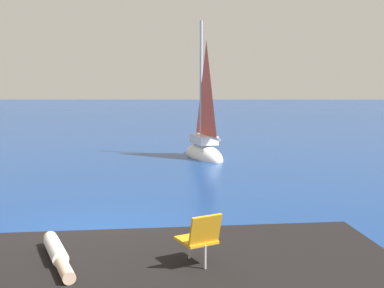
# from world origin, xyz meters

# --- Properties ---
(ground_plane) EXTENTS (160.00, 160.00, 0.00)m
(ground_plane) POSITION_xyz_m (0.00, 0.00, 0.00)
(ground_plane) COLOR navy
(shore_ledge) EXTENTS (8.31, 4.48, 0.64)m
(shore_ledge) POSITION_xyz_m (1.32, -3.40, 0.32)
(shore_ledge) COLOR black
(shore_ledge) RESTS_ON ground
(boulder_seaward) EXTENTS (1.42, 1.31, 0.69)m
(boulder_seaward) POSITION_xyz_m (3.17, -1.70, 0.00)
(boulder_seaward) COLOR black
(boulder_seaward) RESTS_ON ground
(boulder_inland) EXTENTS (1.14, 1.29, 0.77)m
(boulder_inland) POSITION_xyz_m (0.78, -1.79, 0.00)
(boulder_inland) COLOR black
(boulder_inland) RESTS_ON ground
(sailboat_near) EXTENTS (2.30, 3.62, 6.53)m
(sailboat_near) POSITION_xyz_m (2.56, 10.76, 0.35)
(sailboat_near) COLOR white
(sailboat_near) RESTS_ON ground
(person_sunbather) EXTENTS (0.90, 1.64, 0.25)m
(person_sunbather) POSITION_xyz_m (0.14, -3.20, 0.76)
(person_sunbather) COLOR white
(person_sunbather) RESTS_ON shore_ledge
(beach_chair) EXTENTS (0.71, 0.75, 0.80)m
(beach_chair) POSITION_xyz_m (2.28, -3.38, 1.08)
(beach_chair) COLOR orange
(beach_chair) RESTS_ON shore_ledge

